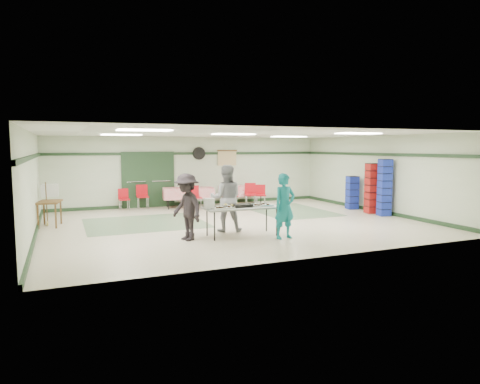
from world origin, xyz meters
name	(u,v)px	position (x,y,z in m)	size (l,w,h in m)	color
floor	(234,223)	(0.00, 0.00, 0.00)	(11.00, 11.00, 0.00)	beige
ceiling	(234,134)	(0.00, 0.00, 2.70)	(11.00, 11.00, 0.00)	white
wall_back	(191,171)	(0.00, 4.50, 1.35)	(11.00, 11.00, 0.00)	beige
wall_front	(315,194)	(0.00, -4.50, 1.35)	(11.00, 11.00, 0.00)	beige
wall_left	(32,185)	(-5.50, 0.00, 1.35)	(9.00, 9.00, 0.00)	beige
wall_right	(379,174)	(5.50, 0.00, 1.35)	(9.00, 9.00, 0.00)	beige
trim_back	(191,153)	(0.00, 4.47, 2.05)	(11.00, 0.06, 0.10)	#1C341D
baseboard_back	(192,203)	(0.00, 4.47, 0.06)	(11.00, 0.06, 0.12)	#1C341D
trim_left	(31,157)	(-5.47, 0.00, 2.05)	(9.00, 0.06, 0.10)	#1C341D
baseboard_left	(35,235)	(-5.47, 0.00, 0.06)	(9.00, 0.06, 0.12)	#1C341D
trim_right	(379,154)	(5.47, 0.00, 2.05)	(9.00, 0.06, 0.10)	#1C341D
baseboard_right	(377,211)	(5.47, 0.00, 0.06)	(9.00, 0.06, 0.12)	#1C341D
green_patch_a	(145,223)	(-2.50, 1.00, 0.00)	(3.50, 3.00, 0.01)	#61815E
green_patch_b	(290,211)	(2.80, 1.50, 0.00)	(2.50, 3.50, 0.01)	#61815E
double_door_left	(136,180)	(-2.20, 4.44, 1.05)	(0.90, 0.06, 2.10)	gray
double_door_right	(161,180)	(-1.25, 4.44, 1.05)	(0.90, 0.06, 2.10)	gray
door_frame	(148,180)	(-1.73, 4.42, 1.05)	(2.00, 0.03, 2.15)	#1C341D
wall_fan	(199,153)	(0.30, 4.44, 2.05)	(0.50, 0.50, 0.10)	black
scroll_banner	(227,158)	(1.50, 4.44, 1.85)	(0.80, 0.02, 0.60)	#D2C183
serving_table	(242,208)	(-0.52, -1.86, 0.72)	(1.98, 0.85, 0.76)	#9E9E9A
sheet_tray_right	(261,205)	(0.01, -1.89, 0.77)	(0.55, 0.42, 0.02)	silver
sheet_tray_mid	(234,206)	(-0.67, -1.71, 0.77)	(0.53, 0.40, 0.02)	silver
sheet_tray_left	(221,208)	(-1.11, -1.94, 0.77)	(0.56, 0.43, 0.02)	silver
baking_pan	(243,206)	(-0.51, -1.90, 0.80)	(0.47, 0.30, 0.08)	black
foam_box_stack	(209,203)	(-1.40, -1.83, 0.89)	(0.23, 0.21, 0.26)	white
volunteer_teal	(285,206)	(0.35, -2.56, 0.82)	(0.60, 0.39, 1.65)	#137883
volunteer_grey	(226,198)	(-0.68, -1.13, 0.91)	(0.88, 0.69, 1.82)	gray
volunteer_dark	(187,207)	(-1.97, -1.81, 0.83)	(1.07, 0.62, 1.66)	black
dining_table_a	(242,191)	(1.84, 3.71, 0.57)	(1.73, 0.82, 0.77)	red
dining_table_b	(189,193)	(-0.36, 3.71, 0.57)	(1.99, 1.10, 0.77)	red
chair_a	(250,192)	(1.97, 3.15, 0.56)	(0.53, 0.53, 0.91)	#B60E15
chair_b	(231,193)	(1.17, 3.15, 0.54)	(0.49, 0.49, 0.89)	#B60E15
chair_c	(261,193)	(2.41, 3.14, 0.51)	(0.50, 0.50, 0.83)	#B60E15
chair_d	(194,195)	(-0.29, 3.15, 0.54)	(0.42, 0.42, 0.88)	#B60E15
chair_loose_a	(142,194)	(-2.03, 4.09, 0.55)	(0.44, 0.44, 0.90)	#B60E15
chair_loose_b	(124,197)	(-2.72, 3.99, 0.48)	(0.38, 0.39, 0.79)	#B60E15
crate_stack_blue_a	(352,193)	(5.15, 0.99, 0.61)	(0.38, 0.38, 1.23)	#1B31A7
crate_stack_red	(372,188)	(5.15, -0.09, 0.87)	(0.38, 0.38, 1.74)	maroon
crate_stack_blue_b	(385,188)	(5.15, -0.72, 0.95)	(0.37, 0.37, 1.91)	#1B31A7
printer_table	(49,205)	(-5.15, 1.52, 0.64)	(0.74, 0.99, 0.74)	brown
office_printer	(50,190)	(-5.15, 2.83, 0.94)	(0.49, 0.43, 0.39)	silver
broom	(47,203)	(-5.23, 1.80, 0.66)	(0.03, 0.03, 1.27)	brown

